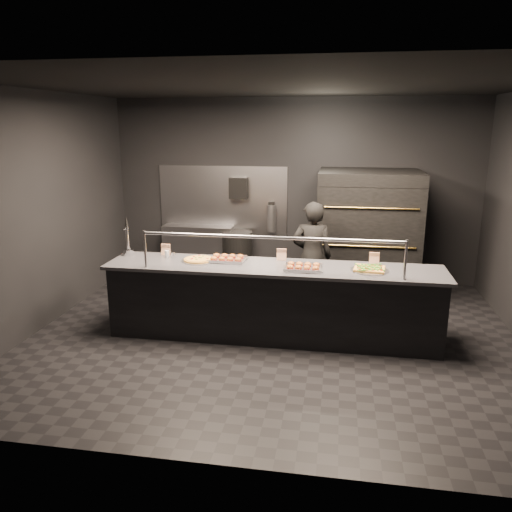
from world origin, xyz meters
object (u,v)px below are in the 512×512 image
object	(u,v)px
pizza_oven	(367,233)
fire_extinguisher	(271,218)
beer_tap	(128,244)
slider_tray_b	(303,267)
service_counter	(273,301)
towel_dispenser	(239,188)
slider_tray_a	(227,259)
round_pizza	(199,260)
prep_shelf	(199,251)
trash_bin	(237,256)
worker	(312,257)
square_pizza	(369,269)

from	to	relation	value
pizza_oven	fire_extinguisher	bearing A→B (deg)	162.11
beer_tap	slider_tray_b	size ratio (longest dim) A/B	1.08
service_counter	towel_dispenser	bearing A→B (deg)	110.63
service_counter	pizza_oven	distance (m)	2.30
slider_tray_a	pizza_oven	bearing A→B (deg)	44.44
round_pizza	slider_tray_a	world-z (taller)	slider_tray_a
fire_extinguisher	round_pizza	distance (m)	2.41
prep_shelf	round_pizza	size ratio (longest dim) A/B	2.78
towel_dispenser	trash_bin	xyz separation A→B (m)	(0.00, -0.17, -1.13)
towel_dispenser	round_pizza	xyz separation A→B (m)	(-0.05, -2.32, -0.61)
towel_dispenser	beer_tap	world-z (taller)	towel_dispenser
fire_extinguisher	prep_shelf	bearing A→B (deg)	-176.34
pizza_oven	slider_tray_a	bearing A→B (deg)	-135.56
service_counter	slider_tray_a	bearing A→B (deg)	167.34
pizza_oven	worker	size ratio (longest dim) A/B	1.22
service_counter	round_pizza	size ratio (longest dim) A/B	9.50
slider_tray_b	worker	world-z (taller)	worker
service_counter	slider_tray_b	size ratio (longest dim) A/B	8.60
beer_tap	worker	xyz separation A→B (m)	(2.35, 0.84, -0.29)
fire_extinguisher	beer_tap	size ratio (longest dim) A/B	0.98
slider_tray_a	towel_dispenser	bearing A→B (deg)	97.57
round_pizza	slider_tray_b	size ratio (longest dim) A/B	0.91
prep_shelf	beer_tap	size ratio (longest dim) A/B	2.34
prep_shelf	trash_bin	size ratio (longest dim) A/B	1.43
service_counter	towel_dispenser	world-z (taller)	towel_dispenser
service_counter	square_pizza	size ratio (longest dim) A/B	9.29
fire_extinguisher	worker	bearing A→B (deg)	-61.02
service_counter	slider_tray_a	world-z (taller)	service_counter
beer_tap	slider_tray_a	world-z (taller)	beer_tap
round_pizza	square_pizza	xyz separation A→B (m)	(2.09, -0.08, 0.00)
towel_dispenser	round_pizza	world-z (taller)	towel_dispenser
slider_tray_b	square_pizza	xyz separation A→B (m)	(0.77, 0.08, -0.01)
worker	towel_dispenser	bearing A→B (deg)	-52.04
prep_shelf	slider_tray_b	bearing A→B (deg)	-50.74
worker	square_pizza	bearing A→B (deg)	119.08
slider_tray_a	trash_bin	distance (m)	2.17
trash_bin	round_pizza	bearing A→B (deg)	-91.33
beer_tap	worker	world-z (taller)	worker
round_pizza	square_pizza	world-z (taller)	square_pizza
beer_tap	round_pizza	world-z (taller)	beer_tap
fire_extinguisher	slider_tray_a	xyz separation A→B (m)	(-0.25, -2.27, -0.11)
round_pizza	slider_tray_a	size ratio (longest dim) A/B	0.90
slider_tray_a	worker	bearing A→B (deg)	41.59
trash_bin	fire_extinguisher	bearing A→B (deg)	18.12
trash_bin	square_pizza	bearing A→B (deg)	-47.59
prep_shelf	slider_tray_a	distance (m)	2.45
round_pizza	slider_tray_b	xyz separation A→B (m)	(1.32, -0.16, 0.01)
fire_extinguisher	beer_tap	bearing A→B (deg)	-125.71
pizza_oven	towel_dispenser	bearing A→B (deg)	166.86
slider_tray_a	slider_tray_b	bearing A→B (deg)	-13.01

